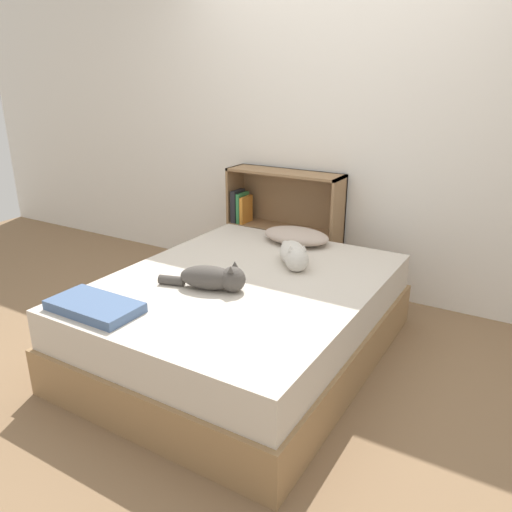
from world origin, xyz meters
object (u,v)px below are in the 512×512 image
Objects in this scene: cat_light at (294,255)px; bookshelf at (282,225)px; bed at (244,318)px; pillow at (296,236)px; cat_dark at (214,278)px.

bookshelf is (-0.51, 0.81, -0.09)m from cat_light.
cat_light is at bearing -57.72° from bookshelf.
pillow is (-0.04, 0.76, 0.30)m from bed.
cat_light reaches higher than cat_dark.
bed is at bearing -57.80° from cat_light.
bed is 0.38m from cat_dark.
bed is 3.91× the size of pillow.
pillow is at bearing -51.44° from bookshelf.
pillow is 1.09× the size of cat_light.
bookshelf reaches higher than bed.
cat_light reaches higher than bed.
cat_light is 0.47× the size of bookshelf.
cat_dark is at bearing -91.34° from pillow.
cat_dark is 0.53× the size of bookshelf.
pillow is at bearing 168.34° from cat_light.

